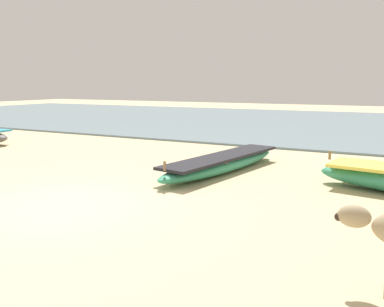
% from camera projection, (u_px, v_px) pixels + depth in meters
% --- Properties ---
extents(ground, '(80.00, 80.00, 0.00)m').
position_uv_depth(ground, '(57.00, 207.00, 7.56)').
color(ground, '#CCB789').
extents(sea_water, '(60.00, 20.00, 0.08)m').
position_uv_depth(sea_water, '(295.00, 122.00, 23.76)').
color(sea_water, slate).
rests_on(sea_water, ground).
extents(fishing_boat_3, '(1.71, 5.07, 0.63)m').
position_uv_depth(fishing_boat_3, '(223.00, 163.00, 10.57)').
color(fishing_boat_3, '#338C66').
rests_on(fishing_boat_3, ground).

